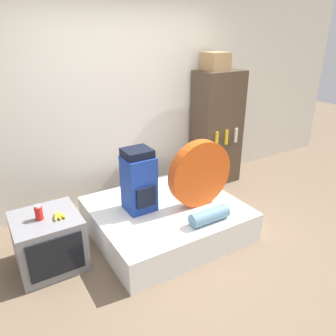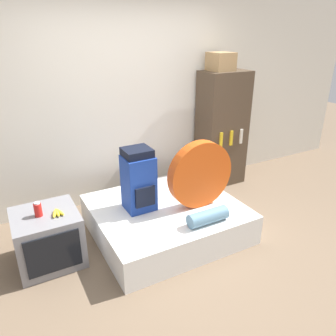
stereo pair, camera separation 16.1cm
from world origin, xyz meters
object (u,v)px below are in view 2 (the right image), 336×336
(backpack, at_px, (139,180))
(canister, at_px, (38,210))
(bookshelf, at_px, (222,129))
(tent_bag, at_px, (200,174))
(television, at_px, (48,238))
(cardboard_box, at_px, (221,62))
(sleeping_roll, at_px, (208,217))

(backpack, bearing_deg, canister, -179.81)
(bookshelf, bearing_deg, backpack, -156.26)
(tent_bag, bearing_deg, bookshelf, 43.64)
(bookshelf, bearing_deg, television, -164.79)
(tent_bag, bearing_deg, backpack, 157.51)
(tent_bag, height_order, television, tent_bag)
(tent_bag, height_order, canister, tent_bag)
(television, distance_m, cardboard_box, 3.03)
(backpack, xyz_separation_m, sleeping_roll, (0.48, -0.61, -0.26))
(tent_bag, distance_m, canister, 1.66)
(sleeping_roll, xyz_separation_m, cardboard_box, (1.07, 1.35, 1.35))
(sleeping_roll, distance_m, canister, 1.64)
(canister, xyz_separation_m, cardboard_box, (2.58, 0.74, 1.15))
(television, height_order, bookshelf, bookshelf)
(bookshelf, bearing_deg, sleeping_roll, -130.85)
(canister, xyz_separation_m, bookshelf, (2.66, 0.72, 0.21))
(bookshelf, bearing_deg, canister, -164.85)
(backpack, bearing_deg, tent_bag, -22.49)
(bookshelf, distance_m, cardboard_box, 0.94)
(sleeping_roll, distance_m, bookshelf, 1.80)
(backpack, xyz_separation_m, television, (-0.98, 0.01, -0.40))
(television, bearing_deg, canister, -168.24)
(sleeping_roll, xyz_separation_m, bookshelf, (1.15, 1.33, 0.41))
(sleeping_roll, relative_size, canister, 3.02)
(television, xyz_separation_m, bookshelf, (2.61, 0.71, 0.55))
(sleeping_roll, bearing_deg, canister, 158.17)
(canister, bearing_deg, television, 11.76)
(television, relative_size, canister, 4.25)
(tent_bag, height_order, bookshelf, bookshelf)
(backpack, xyz_separation_m, cardboard_box, (1.56, 0.74, 1.08))
(backpack, relative_size, bookshelf, 0.42)
(backpack, bearing_deg, television, 179.64)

